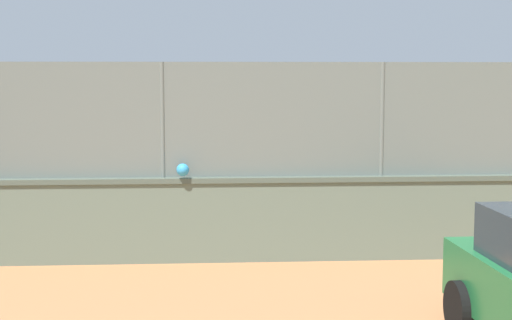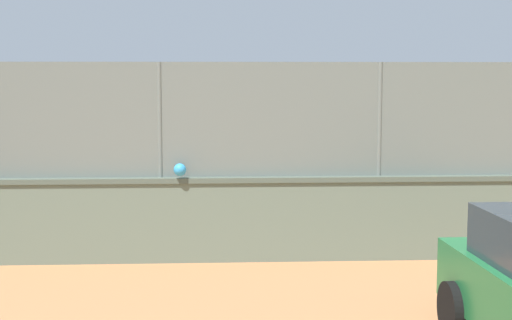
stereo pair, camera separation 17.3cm
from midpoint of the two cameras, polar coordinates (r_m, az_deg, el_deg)
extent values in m
plane|color=#B27247|center=(22.31, 2.18, -1.01)|extent=(260.00, 260.00, 0.00)
cube|color=slate|center=(12.18, 8.80, -4.38)|extent=(27.48, 0.93, 1.23)
cube|color=#4D594D|center=(12.07, 8.85, -1.32)|extent=(27.49, 0.99, 0.08)
cube|color=slate|center=(11.98, 8.93, 3.02)|extent=(26.93, 0.64, 1.75)
cylinder|color=slate|center=(11.98, 8.93, 3.02)|extent=(0.07, 0.07, 1.75)
cylinder|color=slate|center=(11.72, -7.38, 2.97)|extent=(0.07, 0.07, 1.75)
cylinder|color=black|center=(14.16, -4.08, -3.77)|extent=(0.17, 0.17, 0.77)
cylinder|color=black|center=(14.20, -4.87, -3.74)|extent=(0.17, 0.17, 0.77)
cylinder|color=#D14C42|center=(14.08, -4.50, -1.08)|extent=(0.39, 0.39, 0.57)
cylinder|color=#D8AD84|center=(14.06, -3.29, -0.62)|extent=(0.17, 0.55, 0.16)
cylinder|color=#D8AD84|center=(14.41, -5.42, -0.46)|extent=(0.17, 0.55, 0.16)
sphere|color=#D8AD84|center=(14.03, -4.52, 0.50)|extent=(0.22, 0.22, 0.22)
cylinder|color=black|center=(14.02, -4.52, 0.88)|extent=(0.26, 0.26, 0.05)
cylinder|color=black|center=(14.59, -5.27, -0.38)|extent=(0.08, 0.30, 0.04)
ellipsoid|color=#333338|center=(14.80, -5.10, -0.28)|extent=(0.08, 0.30, 0.24)
cylinder|color=#B2B2B2|center=(20.93, -2.07, -0.37)|extent=(0.18, 0.18, 0.82)
cylinder|color=#B2B2B2|center=(21.12, -2.19, -0.31)|extent=(0.18, 0.18, 0.82)
cylinder|color=#3372B2|center=(20.95, -2.14, 1.61)|extent=(0.41, 0.41, 0.61)
cylinder|color=tan|center=(20.65, -1.81, 1.88)|extent=(0.59, 0.21, 0.17)
cylinder|color=tan|center=(21.31, -1.54, 2.02)|extent=(0.59, 0.21, 0.17)
sphere|color=tan|center=(20.92, -2.14, 2.76)|extent=(0.23, 0.23, 0.23)
cylinder|color=navy|center=(20.92, -2.14, 3.03)|extent=(0.29, 0.29, 0.05)
cylinder|color=black|center=(21.35, -1.07, 2.03)|extent=(0.30, 0.10, 0.04)
ellipsoid|color=#333338|center=(21.41, -0.49, 2.04)|extent=(0.30, 0.09, 0.24)
sphere|color=#3399D8|center=(11.56, -5.89, -0.73)|extent=(0.19, 0.19, 0.19)
sphere|color=orange|center=(14.47, -17.73, -5.11)|extent=(0.13, 0.13, 0.13)
cylinder|color=black|center=(8.88, 14.44, -10.64)|extent=(0.23, 0.63, 0.62)
camera|label=1|loc=(0.09, -90.32, -0.04)|focal=53.86mm
camera|label=2|loc=(0.09, 89.68, 0.04)|focal=53.86mm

